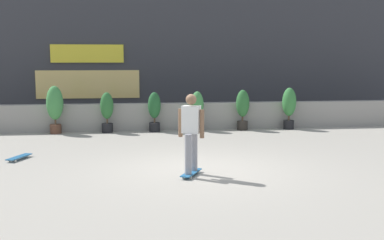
{
  "coord_description": "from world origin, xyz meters",
  "views": [
    {
      "loc": [
        -1.48,
        -9.98,
        2.41
      ],
      "look_at": [
        0.0,
        1.5,
        0.9
      ],
      "focal_mm": 44.2,
      "sensor_mm": 36.0,
      "label": 1
    }
  ],
  "objects_px": {
    "potted_plant_1": "(107,110)",
    "potted_plant_3": "(197,109)",
    "potted_plant_5": "(289,105)",
    "skateboard_near_camera": "(19,157)",
    "potted_plant_4": "(243,107)",
    "potted_plant_0": "(55,106)",
    "potted_plant_2": "(154,110)",
    "skater_mid_plaza": "(191,131)"
  },
  "relations": [
    {
      "from": "potted_plant_1",
      "to": "potted_plant_3",
      "type": "height_order",
      "value": "potted_plant_3"
    },
    {
      "from": "potted_plant_1",
      "to": "potted_plant_5",
      "type": "bearing_deg",
      "value": 0.0
    },
    {
      "from": "potted_plant_1",
      "to": "skateboard_near_camera",
      "type": "distance_m",
      "value": 4.45
    },
    {
      "from": "potted_plant_5",
      "to": "skateboard_near_camera",
      "type": "relative_size",
      "value": 1.74
    },
    {
      "from": "potted_plant_4",
      "to": "skateboard_near_camera",
      "type": "bearing_deg",
      "value": -148.37
    },
    {
      "from": "potted_plant_0",
      "to": "skateboard_near_camera",
      "type": "bearing_deg",
      "value": -93.73
    },
    {
      "from": "potted_plant_0",
      "to": "potted_plant_3",
      "type": "distance_m",
      "value": 4.62
    },
    {
      "from": "potted_plant_2",
      "to": "potted_plant_4",
      "type": "xyz_separation_m",
      "value": [
        2.98,
        0.0,
        0.04
      ]
    },
    {
      "from": "potted_plant_5",
      "to": "skateboard_near_camera",
      "type": "distance_m",
      "value": 9.01
    },
    {
      "from": "skateboard_near_camera",
      "to": "potted_plant_5",
      "type": "bearing_deg",
      "value": 26.18
    },
    {
      "from": "potted_plant_3",
      "to": "skater_mid_plaza",
      "type": "distance_m",
      "value": 6.14
    },
    {
      "from": "potted_plant_4",
      "to": "potted_plant_5",
      "type": "distance_m",
      "value": 1.63
    },
    {
      "from": "potted_plant_1",
      "to": "potted_plant_3",
      "type": "relative_size",
      "value": 1.0
    },
    {
      "from": "potted_plant_5",
      "to": "skater_mid_plaza",
      "type": "height_order",
      "value": "skater_mid_plaza"
    },
    {
      "from": "potted_plant_0",
      "to": "potted_plant_4",
      "type": "xyz_separation_m",
      "value": [
        6.17,
        0.0,
        -0.13
      ]
    },
    {
      "from": "potted_plant_1",
      "to": "skateboard_near_camera",
      "type": "relative_size",
      "value": 1.62
    },
    {
      "from": "potted_plant_5",
      "to": "skater_mid_plaza",
      "type": "xyz_separation_m",
      "value": [
        -4.16,
        -6.06,
        0.13
      ]
    },
    {
      "from": "potted_plant_0",
      "to": "potted_plant_5",
      "type": "height_order",
      "value": "potted_plant_0"
    },
    {
      "from": "potted_plant_2",
      "to": "skateboard_near_camera",
      "type": "relative_size",
      "value": 1.61
    },
    {
      "from": "potted_plant_5",
      "to": "skateboard_near_camera",
      "type": "bearing_deg",
      "value": -153.82
    },
    {
      "from": "potted_plant_0",
      "to": "potted_plant_1",
      "type": "height_order",
      "value": "potted_plant_0"
    },
    {
      "from": "skater_mid_plaza",
      "to": "skateboard_near_camera",
      "type": "relative_size",
      "value": 2.08
    },
    {
      "from": "potted_plant_0",
      "to": "skater_mid_plaza",
      "type": "height_order",
      "value": "skater_mid_plaza"
    },
    {
      "from": "potted_plant_1",
      "to": "potted_plant_2",
      "type": "height_order",
      "value": "potted_plant_1"
    },
    {
      "from": "potted_plant_4",
      "to": "skater_mid_plaza",
      "type": "xyz_separation_m",
      "value": [
        -2.53,
        -6.06,
        0.17
      ]
    },
    {
      "from": "potted_plant_3",
      "to": "potted_plant_5",
      "type": "height_order",
      "value": "potted_plant_5"
    },
    {
      "from": "potted_plant_2",
      "to": "potted_plant_1",
      "type": "bearing_deg",
      "value": -180.0
    },
    {
      "from": "potted_plant_3",
      "to": "potted_plant_5",
      "type": "distance_m",
      "value": 3.18
    },
    {
      "from": "potted_plant_3",
      "to": "potted_plant_1",
      "type": "bearing_deg",
      "value": -180.0
    },
    {
      "from": "skater_mid_plaza",
      "to": "potted_plant_5",
      "type": "bearing_deg",
      "value": 55.56
    },
    {
      "from": "potted_plant_2",
      "to": "skater_mid_plaza",
      "type": "xyz_separation_m",
      "value": [
        0.45,
        -6.06,
        0.21
      ]
    },
    {
      "from": "potted_plant_3",
      "to": "skater_mid_plaza",
      "type": "bearing_deg",
      "value": -99.15
    },
    {
      "from": "potted_plant_0",
      "to": "potted_plant_2",
      "type": "relative_size",
      "value": 1.18
    },
    {
      "from": "potted_plant_0",
      "to": "skateboard_near_camera",
      "type": "height_order",
      "value": "potted_plant_0"
    },
    {
      "from": "potted_plant_4",
      "to": "skater_mid_plaza",
      "type": "bearing_deg",
      "value": -112.65
    },
    {
      "from": "potted_plant_5",
      "to": "potted_plant_4",
      "type": "bearing_deg",
      "value": 180.0
    },
    {
      "from": "potted_plant_4",
      "to": "skateboard_near_camera",
      "type": "height_order",
      "value": "potted_plant_4"
    },
    {
      "from": "potted_plant_0",
      "to": "skateboard_near_camera",
      "type": "relative_size",
      "value": 1.89
    },
    {
      "from": "potted_plant_0",
      "to": "potted_plant_4",
      "type": "height_order",
      "value": "potted_plant_0"
    },
    {
      "from": "potted_plant_1",
      "to": "skater_mid_plaza",
      "type": "xyz_separation_m",
      "value": [
        2.0,
        -6.06,
        0.2
      ]
    },
    {
      "from": "potted_plant_2",
      "to": "potted_plant_5",
      "type": "relative_size",
      "value": 0.92
    },
    {
      "from": "skateboard_near_camera",
      "to": "potted_plant_0",
      "type": "bearing_deg",
      "value": 86.27
    }
  ]
}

